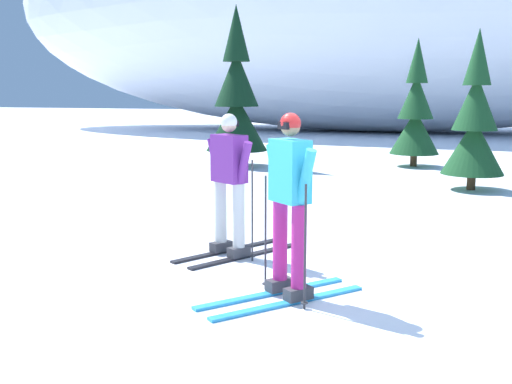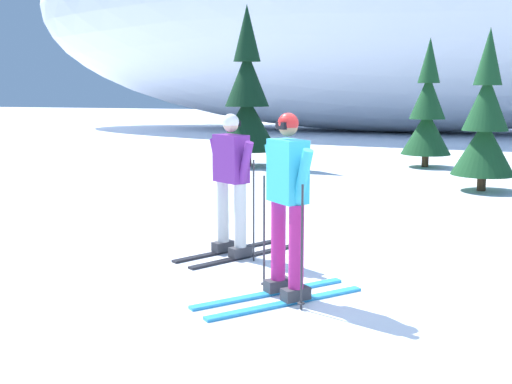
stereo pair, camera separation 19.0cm
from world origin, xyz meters
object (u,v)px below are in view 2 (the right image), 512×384
skier_purple_jacket (232,181)px  pine_tree_center (485,124)px  pine_tree_center_left (427,114)px  skier_cyan_jacket (287,203)px  pine_tree_far_left (247,100)px

skier_purple_jacket → pine_tree_center: 7.18m
skier_purple_jacket → pine_tree_center_left: bearing=81.5°
skier_cyan_jacket → pine_tree_far_left: pine_tree_far_left is taller
skier_cyan_jacket → pine_tree_far_left: size_ratio=0.42×
pine_tree_far_left → pine_tree_center: size_ratio=1.31×
pine_tree_center_left → skier_cyan_jacket: bearing=-92.1°
pine_tree_far_left → pine_tree_center_left: 4.92m
skier_cyan_jacket → pine_tree_center: size_ratio=0.56×
pine_tree_center_left → pine_tree_far_left: bearing=-162.3°
skier_purple_jacket → pine_tree_far_left: (-3.14, 8.83, 0.88)m
pine_tree_center_left → skier_purple_jacket: bearing=-98.5°
pine_tree_far_left → pine_tree_center: bearing=-20.8°
skier_purple_jacket → pine_tree_center: bearing=65.3°
pine_tree_far_left → skier_purple_jacket: bearing=-70.5°
skier_cyan_jacket → pine_tree_center: bearing=76.5°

